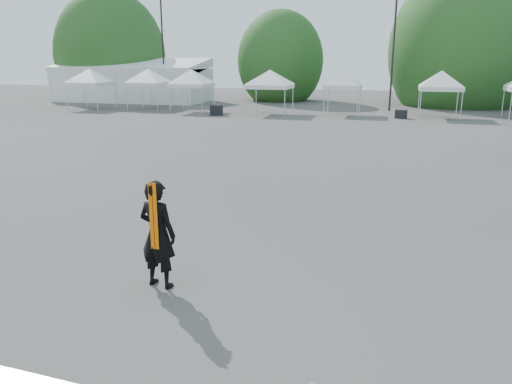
# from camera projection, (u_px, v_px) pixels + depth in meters

# --- Properties ---
(ground) EXTENTS (120.00, 120.00, 0.00)m
(ground) POSITION_uv_depth(u_px,v_px,m) (238.00, 237.00, 11.89)
(ground) COLOR #474442
(ground) RESTS_ON ground
(marquee) EXTENTS (15.00, 6.25, 4.23)m
(marquee) POSITION_uv_depth(u_px,v_px,m) (132.00, 81.00, 49.62)
(marquee) COLOR white
(marquee) RESTS_ON ground
(light_pole_west) EXTENTS (0.60, 0.25, 10.30)m
(light_pole_west) POSITION_uv_depth(u_px,v_px,m) (162.00, 41.00, 46.68)
(light_pole_west) COLOR black
(light_pole_west) RESTS_ON ground
(light_pole_east) EXTENTS (0.60, 0.25, 9.80)m
(light_pole_east) POSITION_uv_depth(u_px,v_px,m) (394.00, 41.00, 39.50)
(light_pole_east) COLOR black
(light_pole_east) RESTS_ON ground
(tree_far_w) EXTENTS (4.80, 4.80, 7.30)m
(tree_far_w) POSITION_uv_depth(u_px,v_px,m) (111.00, 55.00, 52.78)
(tree_far_w) COLOR #382314
(tree_far_w) RESTS_ON ground
(tree_mid_w) EXTENTS (4.16, 4.16, 6.33)m
(tree_mid_w) POSITION_uv_depth(u_px,v_px,m) (280.00, 61.00, 50.18)
(tree_mid_w) COLOR #382314
(tree_mid_w) RESTS_ON ground
(tree_mid_e) EXTENTS (5.12, 5.12, 7.79)m
(tree_mid_e) POSITION_uv_depth(u_px,v_px,m) (463.00, 51.00, 44.66)
(tree_mid_e) COLOR #382314
(tree_mid_e) RESTS_ON ground
(tent_a) EXTENTS (4.31, 4.31, 3.88)m
(tent_a) POSITION_uv_depth(u_px,v_px,m) (89.00, 72.00, 41.85)
(tent_a) COLOR silver
(tent_a) RESTS_ON ground
(tent_b) EXTENTS (4.14, 4.14, 3.88)m
(tent_b) POSITION_uv_depth(u_px,v_px,m) (148.00, 72.00, 41.82)
(tent_b) COLOR silver
(tent_b) RESTS_ON ground
(tent_c) EXTENTS (4.13, 4.13, 3.88)m
(tent_c) POSITION_uv_depth(u_px,v_px,m) (191.00, 73.00, 39.64)
(tent_c) COLOR silver
(tent_c) RESTS_ON ground
(tent_d) EXTENTS (4.55, 4.55, 3.88)m
(tent_d) POSITION_uv_depth(u_px,v_px,m) (270.00, 73.00, 37.98)
(tent_d) COLOR silver
(tent_d) RESTS_ON ground
(tent_e) EXTENTS (3.79, 3.79, 3.88)m
(tent_e) POSITION_uv_depth(u_px,v_px,m) (343.00, 74.00, 37.47)
(tent_e) COLOR silver
(tent_e) RESTS_ON ground
(tent_f) EXTENTS (4.12, 4.12, 3.88)m
(tent_f) POSITION_uv_depth(u_px,v_px,m) (442.00, 74.00, 35.36)
(tent_f) COLOR silver
(tent_f) RESTS_ON ground
(man) EXTENTS (0.82, 0.61, 2.04)m
(man) POSITION_uv_depth(u_px,v_px,m) (158.00, 234.00, 9.11)
(man) COLOR black
(man) RESTS_ON ground
(crate_west) EXTENTS (1.18, 1.05, 0.76)m
(crate_west) POSITION_uv_depth(u_px,v_px,m) (216.00, 110.00, 37.60)
(crate_west) COLOR black
(crate_west) RESTS_ON ground
(crate_mid) EXTENTS (0.88, 0.75, 0.60)m
(crate_mid) POSITION_uv_depth(u_px,v_px,m) (401.00, 114.00, 35.65)
(crate_mid) COLOR black
(crate_mid) RESTS_ON ground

